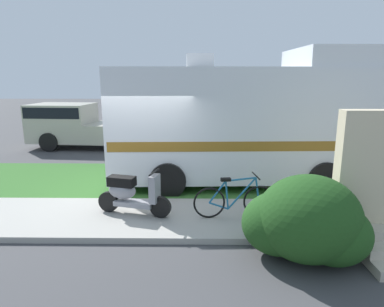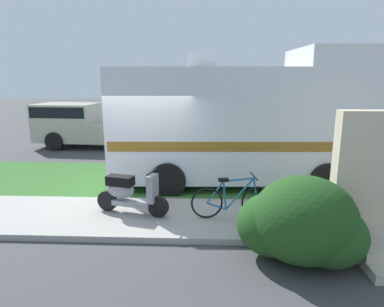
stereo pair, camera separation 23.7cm
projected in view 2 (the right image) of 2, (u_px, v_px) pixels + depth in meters
The scene contains 8 objects.
ground_plane at pixel (142, 200), 8.12m from camera, with size 80.00×80.00×0.00m, color #424244.
sidewalk at pixel (131, 217), 6.94m from camera, with size 24.00×2.00×0.12m.
grass_strip at pixel (152, 180), 9.57m from camera, with size 24.00×3.40×0.08m.
motorhome_rv at pixel (241, 121), 9.08m from camera, with size 6.76×2.96×3.66m.
scooter at pixel (129, 193), 6.90m from camera, with size 1.58×0.65×0.97m.
bicycle at pixel (232, 200), 6.71m from camera, with size 1.67×0.52×0.88m.
pickup_truck_near at pixel (89, 124), 14.16m from camera, with size 5.55×2.37×1.84m.
bush_by_porch at pixel (301, 224), 5.23m from camera, with size 1.97×1.48×1.40m.
Camera 2 is at (1.56, -7.60, 2.90)m, focal length 31.09 mm.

